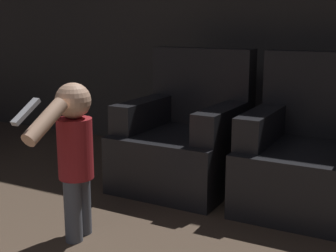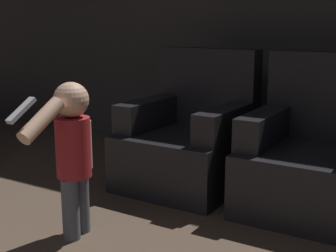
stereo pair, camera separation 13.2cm
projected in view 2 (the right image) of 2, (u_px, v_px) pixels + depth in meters
name	position (u px, v px, depth m)	size (l,w,h in m)	color
wall_back	(255.00, 0.00, 3.77)	(8.40, 0.05, 2.60)	#33302D
armchair_left	(190.00, 139.00, 3.30)	(0.78, 0.84, 0.94)	black
armchair_right	(315.00, 157.00, 2.86)	(0.77, 0.83, 0.94)	black
person_toddler	(72.00, 148.00, 2.43)	(0.18, 0.57, 0.83)	#474C56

